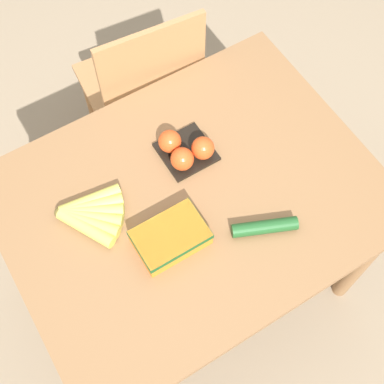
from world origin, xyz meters
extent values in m
plane|color=gray|center=(0.00, 0.00, 0.00)|extent=(12.00, 12.00, 0.00)
cube|color=olive|center=(0.00, 0.00, 0.74)|extent=(1.11, 0.86, 0.03)
cylinder|color=olive|center=(0.50, -0.37, 0.36)|extent=(0.06, 0.06, 0.73)
cylinder|color=olive|center=(-0.50, 0.37, 0.36)|extent=(0.06, 0.06, 0.73)
cylinder|color=olive|center=(0.50, 0.37, 0.36)|extent=(0.06, 0.06, 0.73)
cube|color=#A87547|center=(0.16, 0.67, 0.47)|extent=(0.46, 0.44, 0.03)
cube|color=#A87547|center=(0.14, 0.48, 0.71)|extent=(0.39, 0.06, 0.46)
cylinder|color=#A87547|center=(0.35, 0.82, 0.23)|extent=(0.04, 0.04, 0.45)
cylinder|color=#A87547|center=(-0.01, 0.86, 0.23)|extent=(0.04, 0.04, 0.45)
cylinder|color=#A87547|center=(0.32, 0.49, 0.23)|extent=(0.04, 0.04, 0.45)
cylinder|color=#A87547|center=(-0.04, 0.52, 0.23)|extent=(0.04, 0.04, 0.45)
sphere|color=brown|center=(-0.36, 0.15, 0.78)|extent=(0.04, 0.04, 0.04)
cylinder|color=#CCC651|center=(-0.32, 0.07, 0.78)|extent=(0.12, 0.18, 0.04)
cylinder|color=#CCC651|center=(-0.30, 0.08, 0.78)|extent=(0.15, 0.17, 0.04)
cylinder|color=#CCC651|center=(-0.29, 0.09, 0.78)|extent=(0.17, 0.15, 0.04)
cylinder|color=#CCC651|center=(-0.28, 0.10, 0.78)|extent=(0.18, 0.12, 0.04)
cylinder|color=#CCC651|center=(-0.27, 0.12, 0.78)|extent=(0.19, 0.10, 0.04)
cylinder|color=#CCC651|center=(-0.27, 0.14, 0.78)|extent=(0.19, 0.06, 0.04)
cube|color=black|center=(0.07, 0.14, 0.76)|extent=(0.16, 0.16, 0.01)
sphere|color=#DB4C1E|center=(0.03, 0.10, 0.80)|extent=(0.07, 0.07, 0.07)
sphere|color=#DB4C1E|center=(0.10, 0.10, 0.80)|extent=(0.07, 0.07, 0.07)
sphere|color=#DB4C1E|center=(0.03, 0.18, 0.80)|extent=(0.07, 0.07, 0.07)
cube|color=orange|center=(-0.13, -0.09, 0.78)|extent=(0.20, 0.14, 0.06)
cube|color=#145123|center=(-0.13, -0.09, 0.80)|extent=(0.20, 0.14, 0.02)
cylinder|color=#1E5123|center=(0.12, -0.20, 0.78)|extent=(0.19, 0.11, 0.04)
camera|label=1|loc=(-0.38, -0.61, 2.18)|focal=50.00mm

